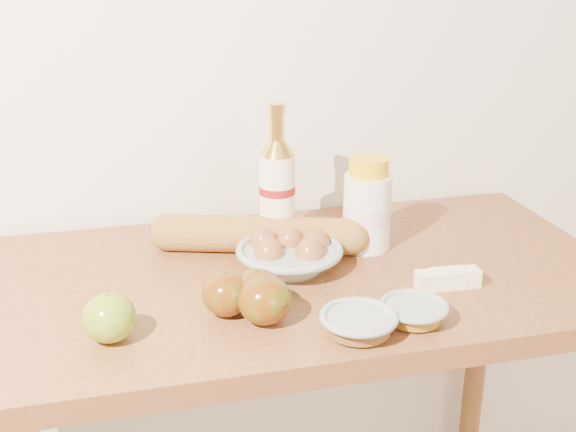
% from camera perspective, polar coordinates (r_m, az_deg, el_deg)
% --- Properties ---
extents(back_wall, '(3.50, 0.02, 2.60)m').
position_cam_1_polar(back_wall, '(1.49, -3.48, 15.05)').
color(back_wall, silver).
rests_on(back_wall, ground).
extents(table, '(1.20, 0.60, 0.90)m').
position_cam_1_polar(table, '(1.34, -0.31, -9.30)').
color(table, '#975B30').
rests_on(table, ground).
extents(bourbon_bottle, '(0.09, 0.09, 0.28)m').
position_cam_1_polar(bourbon_bottle, '(1.35, -0.86, 2.04)').
color(bourbon_bottle, white).
rests_on(bourbon_bottle, table).
extents(cream_bottle, '(0.12, 0.12, 0.18)m').
position_cam_1_polar(cream_bottle, '(1.37, 6.27, 0.72)').
color(cream_bottle, white).
rests_on(cream_bottle, table).
extents(egg_bowl, '(0.23, 0.23, 0.07)m').
position_cam_1_polar(egg_bowl, '(1.29, 0.12, -3.03)').
color(egg_bowl, '#97A59F').
rests_on(egg_bowl, table).
extents(baguette, '(0.42, 0.19, 0.07)m').
position_cam_1_polar(baguette, '(1.36, -2.28, -1.47)').
color(baguette, '#B48037').
rests_on(baguette, table).
extents(apple_yellowgreen, '(0.10, 0.10, 0.07)m').
position_cam_1_polar(apple_yellowgreen, '(1.10, -13.95, -7.81)').
color(apple_yellowgreen, '#A4A020').
rests_on(apple_yellowgreen, table).
extents(apple_redgreen_front, '(0.10, 0.10, 0.07)m').
position_cam_1_polar(apple_redgreen_front, '(1.14, -4.87, -6.12)').
color(apple_redgreen_front, maroon).
rests_on(apple_redgreen_front, table).
extents(apple_redgreen_right, '(0.11, 0.11, 0.08)m').
position_cam_1_polar(apple_redgreen_right, '(1.11, -1.87, -6.65)').
color(apple_redgreen_right, maroon).
rests_on(apple_redgreen_right, table).
extents(sugar_bowl, '(0.14, 0.14, 0.03)m').
position_cam_1_polar(sugar_bowl, '(1.09, 5.60, -8.42)').
color(sugar_bowl, '#95A39E').
rests_on(sugar_bowl, table).
extents(syrup_bowl, '(0.14, 0.14, 0.03)m').
position_cam_1_polar(syrup_bowl, '(1.14, 9.88, -7.45)').
color(syrup_bowl, '#95A29E').
rests_on(syrup_bowl, table).
extents(butter_stick, '(0.11, 0.04, 0.03)m').
position_cam_1_polar(butter_stick, '(1.26, 12.51, -4.86)').
color(butter_stick, '#FFF4C5').
rests_on(butter_stick, table).
extents(apple_extra, '(0.10, 0.10, 0.07)m').
position_cam_1_polar(apple_extra, '(1.14, -2.43, -5.98)').
color(apple_extra, maroon).
rests_on(apple_extra, table).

